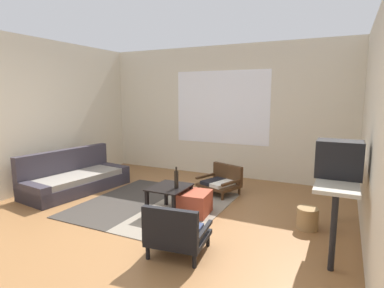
% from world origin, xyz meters
% --- Properties ---
extents(ground_plane, '(7.80, 7.80, 0.00)m').
position_xyz_m(ground_plane, '(0.00, 0.00, 0.00)').
color(ground_plane, olive).
extents(far_wall_with_window, '(5.60, 0.13, 2.70)m').
position_xyz_m(far_wall_with_window, '(0.00, 3.06, 1.35)').
color(far_wall_with_window, beige).
rests_on(far_wall_with_window, ground).
extents(side_wall_right, '(0.12, 6.60, 2.70)m').
position_xyz_m(side_wall_right, '(2.66, 0.30, 1.35)').
color(side_wall_right, beige).
rests_on(side_wall_right, ground).
extents(side_wall_left, '(0.12, 6.60, 2.70)m').
position_xyz_m(side_wall_left, '(-2.66, 0.30, 1.35)').
color(side_wall_left, beige).
rests_on(side_wall_left, ground).
extents(area_rug, '(2.12, 2.21, 0.01)m').
position_xyz_m(area_rug, '(-0.26, 0.79, 0.01)').
color(area_rug, '#38332D').
rests_on(area_rug, ground).
extents(couch, '(1.01, 1.92, 0.72)m').
position_xyz_m(couch, '(-1.95, 0.81, 0.22)').
color(couch, '#38333D').
rests_on(couch, ground).
extents(coffee_table, '(0.51, 0.60, 0.40)m').
position_xyz_m(coffee_table, '(0.13, 0.61, 0.32)').
color(coffee_table, black).
rests_on(coffee_table, ground).
extents(armchair_by_window, '(0.77, 0.71, 0.49)m').
position_xyz_m(armchair_by_window, '(0.47, 1.82, 0.23)').
color(armchair_by_window, '#472D19').
rests_on(armchair_by_window, ground).
extents(armchair_striped_foreground, '(0.66, 0.64, 0.58)m').
position_xyz_m(armchair_striped_foreground, '(0.81, -0.42, 0.26)').
color(armchair_striped_foreground, black).
rests_on(armchair_striped_foreground, ground).
extents(ottoman_orange, '(0.50, 0.50, 0.33)m').
position_xyz_m(ottoman_orange, '(0.45, 0.72, 0.17)').
color(ottoman_orange, '#993D28').
rests_on(ottoman_orange, ground).
extents(console_shelf, '(0.42, 1.51, 0.81)m').
position_xyz_m(console_shelf, '(2.30, 0.69, 0.71)').
color(console_shelf, '#B2AD9E').
rests_on(console_shelf, ground).
extents(crt_television, '(0.47, 0.33, 0.41)m').
position_xyz_m(crt_television, '(2.30, 0.56, 1.01)').
color(crt_television, black).
rests_on(crt_television, console_shelf).
extents(clay_vase, '(0.24, 0.24, 0.32)m').
position_xyz_m(clay_vase, '(2.30, 1.06, 0.92)').
color(clay_vase, brown).
rests_on(clay_vase, console_shelf).
extents(glass_bottle, '(0.06, 0.06, 0.31)m').
position_xyz_m(glass_bottle, '(0.26, 0.59, 0.53)').
color(glass_bottle, black).
rests_on(glass_bottle, coffee_table).
extents(wicker_basket, '(0.27, 0.27, 0.28)m').
position_xyz_m(wicker_basket, '(1.99, 0.92, 0.14)').
color(wicker_basket, '#9E7A4C').
rests_on(wicker_basket, ground).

